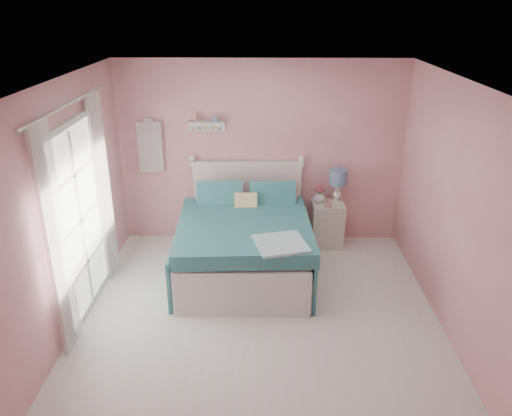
{
  "coord_description": "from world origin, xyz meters",
  "views": [
    {
      "loc": [
        0.04,
        -4.53,
        3.31
      ],
      "look_at": [
        -0.06,
        1.2,
        0.9
      ],
      "focal_mm": 35.0,
      "sensor_mm": 36.0,
      "label": 1
    }
  ],
  "objects_px": {
    "bed": "(245,243)",
    "teacup": "(328,204)",
    "table_lamp": "(338,179)",
    "vase": "(319,197)",
    "nightstand": "(327,224)"
  },
  "relations": [
    {
      "from": "nightstand",
      "to": "teacup",
      "type": "relative_size",
      "value": 7.24
    },
    {
      "from": "vase",
      "to": "teacup",
      "type": "relative_size",
      "value": 1.96
    },
    {
      "from": "bed",
      "to": "teacup",
      "type": "height_order",
      "value": "bed"
    },
    {
      "from": "table_lamp",
      "to": "vase",
      "type": "relative_size",
      "value": 2.83
    },
    {
      "from": "bed",
      "to": "nightstand",
      "type": "xyz_separation_m",
      "value": [
        1.16,
        0.8,
        -0.08
      ]
    },
    {
      "from": "teacup",
      "to": "nightstand",
      "type": "bearing_deg",
      "value": 81.32
    },
    {
      "from": "nightstand",
      "to": "teacup",
      "type": "height_order",
      "value": "teacup"
    },
    {
      "from": "vase",
      "to": "teacup",
      "type": "distance_m",
      "value": 0.2
    },
    {
      "from": "vase",
      "to": "bed",
      "type": "bearing_deg",
      "value": -140.88
    },
    {
      "from": "bed",
      "to": "vase",
      "type": "bearing_deg",
      "value": 36.35
    },
    {
      "from": "table_lamp",
      "to": "vase",
      "type": "bearing_deg",
      "value": -178.03
    },
    {
      "from": "table_lamp",
      "to": "vase",
      "type": "xyz_separation_m",
      "value": [
        -0.25,
        -0.01,
        -0.26
      ]
    },
    {
      "from": "nightstand",
      "to": "vase",
      "type": "xyz_separation_m",
      "value": [
        -0.13,
        0.04,
        0.41
      ]
    },
    {
      "from": "nightstand",
      "to": "table_lamp",
      "type": "height_order",
      "value": "table_lamp"
    },
    {
      "from": "bed",
      "to": "nightstand",
      "type": "relative_size",
      "value": 3.27
    }
  ]
}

